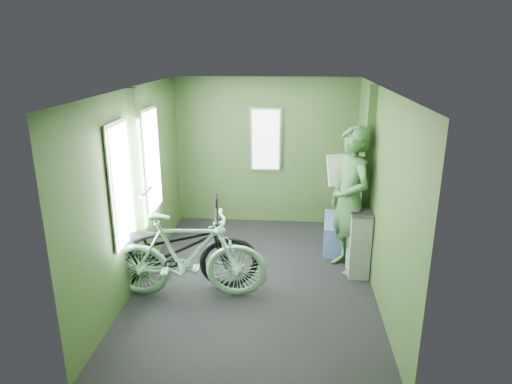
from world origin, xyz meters
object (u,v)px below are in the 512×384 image
bicycle_mint (189,298)px  bench_seat (342,230)px  waste_box (359,243)px  passenger (350,201)px  bicycle_black (172,291)px

bicycle_mint → bench_seat: bearing=-53.8°
waste_box → bench_seat: 0.82m
bicycle_mint → passenger: 2.25m
bicycle_mint → passenger: bearing=-67.8°
bicycle_mint → bicycle_black: bearing=56.3°
passenger → waste_box: passenger is taller
bicycle_black → bicycle_mint: bearing=-129.6°
bench_seat → bicycle_mint: bearing=-136.0°
bicycle_black → bench_seat: (2.09, 1.40, 0.26)m
bicycle_mint → bench_seat: size_ratio=2.03×
bench_seat → bicycle_black: bearing=-141.8°
passenger → waste_box: bearing=17.9°
passenger → bench_seat: size_ratio=2.10×
waste_box → bench_seat: bench_seat is taller
bicycle_mint → waste_box: (1.97, 0.75, 0.42)m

